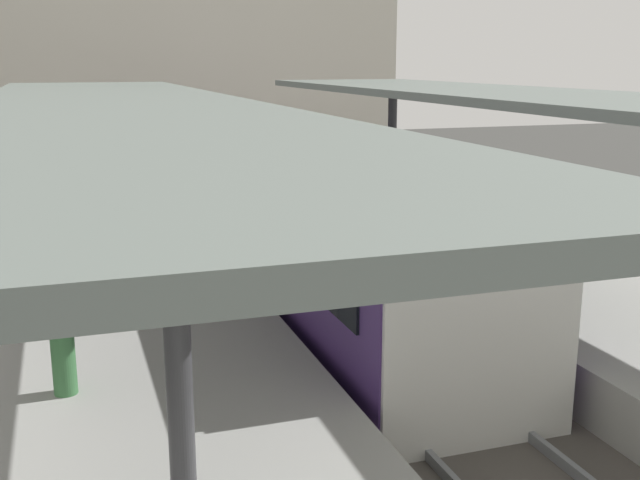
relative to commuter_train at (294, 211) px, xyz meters
The scene contains 15 objects.
ground_plane 4.61m from the commuter_train, 90.00° to the right, with size 80.00×80.00×0.00m, color #383835.
platform_left 5.85m from the commuter_train, 131.62° to the right, with size 4.40×28.00×1.00m, color #9E9E99.
platform_right 5.85m from the commuter_train, 48.38° to the right, with size 4.40×28.00×1.00m, color #9E9E99.
track_ballast 4.58m from the commuter_train, 90.00° to the right, with size 3.20×28.00×0.20m, color #4C4742.
rail_near_side 4.58m from the commuter_train, 99.56° to the right, with size 0.08×28.00×0.14m, color slate.
rail_far_side 4.58m from the commuter_train, 80.44° to the right, with size 0.08×28.00×0.14m, color slate.
commuter_train is the anchor object (origin of this frame).
canopy_left 5.36m from the commuter_train, 142.88° to the right, with size 4.18×21.00×3.29m.
canopy_right 5.37m from the commuter_train, 37.12° to the right, with size 4.18×21.00×3.32m.
platform_bench 3.88m from the commuter_train, ahead, with size 1.40×0.41×0.86m.
platform_sign 6.82m from the commuter_train, 71.85° to the right, with size 0.90×0.08×2.21m.
litter_bin 4.89m from the commuter_train, 34.20° to the right, with size 0.44×0.44×0.80m, color #2D2D30.
passenger_near_bench 5.63m from the commuter_train, 37.28° to the right, with size 0.36×0.36×1.69m.
passenger_mid_platform 8.07m from the commuter_train, 126.51° to the right, with size 0.36×0.36×1.76m.
station_building_backdrop 16.20m from the commuter_train, 93.53° to the left, with size 18.00×6.00×11.00m, color beige.
Camera 1 is at (-4.62, -11.26, 4.90)m, focal length 42.93 mm.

